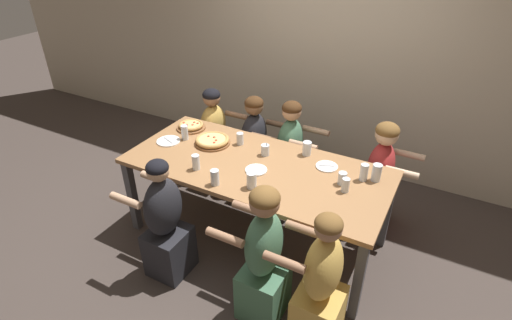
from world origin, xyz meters
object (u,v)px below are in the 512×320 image
Objects in this scene: drinking_glass_h at (307,149)px; diner_far_right at (379,179)px; drinking_glass_b at (196,163)px; drinking_glass_i at (185,133)px; pizza_board_main at (191,126)px; drinking_glass_e at (364,173)px; diner_near_midleft at (165,225)px; empty_plate_c at (256,170)px; empty_plate_a at (168,141)px; drinking_glass_f at (345,186)px; pizza_board_second at (212,141)px; drinking_glass_a at (215,178)px; drinking_glass_d at (342,178)px; drinking_glass_c at (240,139)px; diner_near_right at (321,286)px; diner_far_center at (290,156)px; empty_plate_b at (327,166)px; diner_near_midright at (263,260)px; drinking_glass_g at (252,181)px; diner_far_midleft at (254,147)px; drinking_glass_j at (376,174)px; diner_far_left at (214,137)px; cocktail_glass_blue at (265,150)px.

diner_far_right is at bearing 30.46° from drinking_glass_h.
drinking_glass_i reaches higher than drinking_glass_b.
drinking_glass_i reaches higher than pizza_board_main.
drinking_glass_e is 0.13× the size of diner_near_midleft.
empty_plate_c is 1.23m from diner_far_right.
empty_plate_a is 0.98m from empty_plate_c.
drinking_glass_f is at bearing 0.63° from empty_plate_a.
pizza_board_second is 2.55× the size of drinking_glass_a.
drinking_glass_d is at bearing 3.60° from empty_plate_a.
drinking_glass_c is (-0.35, 0.33, 0.05)m from empty_plate_c.
pizza_board_main is at bearing 112.03° from drinking_glass_i.
diner_far_center is (-0.89, 1.46, 0.01)m from diner_near_right.
empty_plate_b is at bearing -26.08° from drinking_glass_h.
empty_plate_c is 0.39m from drinking_glass_a.
diner_near_midleft is at bearing -132.28° from drinking_glass_a.
drinking_glass_b is at bearing -3.21° from diner_near_midleft.
diner_far_right is at bearing 84.46° from drinking_glass_e.
diner_near_midright is (1.28, -0.82, -0.33)m from drinking_glass_i.
empty_plate_b is at bearing -5.39° from diner_near_midright.
drinking_glass_a is at bearing -159.80° from drinking_glass_g.
drinking_glass_b is 1.09m from diner_far_midleft.
diner_far_right reaches higher than drinking_glass_i.
empty_plate_c is at bearing 32.21° from diner_near_midright.
diner_near_midleft is at bearing 90.00° from diner_near_right.
drinking_glass_g is (0.28, 0.10, -0.00)m from drinking_glass_a.
drinking_glass_b is (-0.46, -0.22, 0.05)m from empty_plate_c.
drinking_glass_i is 0.13× the size of diner_far_midleft.
pizza_board_second reaches higher than empty_plate_c.
diner_near_right is (1.80, -1.03, -0.33)m from pizza_board_main.
pizza_board_main is 1.20m from drinking_glass_g.
drinking_glass_g is 1.01m from drinking_glass_j.
drinking_glass_h is 0.11× the size of diner_near_right.
drinking_glass_e is 0.14× the size of diner_far_left.
pizza_board_main is at bearing 178.35° from empty_plate_b.
empty_plate_a is at bearing -133.27° from drinking_glass_i.
empty_plate_b is at bearing -1.65° from pizza_board_main.
drinking_glass_g is at bearing 20.20° from drinking_glass_a.
drinking_glass_c is at bearing 167.60° from cocktail_glass_blue.
pizza_board_main is 2.16× the size of drinking_glass_b.
diner_far_left reaches higher than drinking_glass_f.
drinking_glass_e is at bearing -15.96° from drinking_glass_h.
diner_far_center reaches higher than diner_far_right.
empty_plate_b is 0.71m from drinking_glass_g.
diner_near_right is (1.82, -0.70, -0.30)m from empty_plate_a.
empty_plate_b is at bearing 43.86° from drinking_glass_a.
diner_near_midright is at bearing -109.43° from drinking_glass_d.
drinking_glass_i is at bearing 46.73° from empty_plate_a.
diner_near_midright reaches higher than drinking_glass_c.
drinking_glass_g is at bearing -30.47° from pizza_board_main.
drinking_glass_a is 0.69m from drinking_glass_c.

